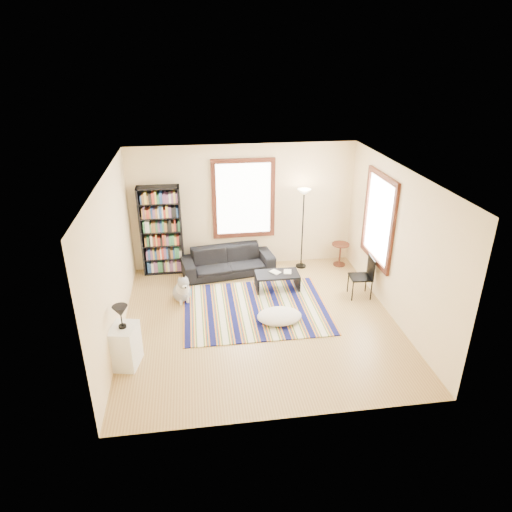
{
  "coord_description": "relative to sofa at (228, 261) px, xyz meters",
  "views": [
    {
      "loc": [
        -1.09,
        -7.17,
        4.65
      ],
      "look_at": [
        0.0,
        0.5,
        1.1
      ],
      "focal_mm": 32.0,
      "sensor_mm": 36.0,
      "label": 1
    }
  ],
  "objects": [
    {
      "name": "wall_left",
      "position": [
        -2.13,
        -2.05,
        1.1
      ],
      "size": [
        0.1,
        5.0,
        2.8
      ],
      "primitive_type": "cube",
      "color": "beige",
      "rests_on": "floor"
    },
    {
      "name": "window_right",
      "position": [
        2.89,
        -1.25,
        1.3
      ],
      "size": [
        0.06,
        1.2,
        1.6
      ],
      "primitive_type": "cube",
      "color": "white",
      "rests_on": "wall_right"
    },
    {
      "name": "folding_chair",
      "position": [
        2.57,
        -1.41,
        0.13
      ],
      "size": [
        0.45,
        0.43,
        0.86
      ],
      "primitive_type": "cube",
      "rotation": [
        0.0,
        0.0,
        -0.07
      ],
      "color": "black",
      "rests_on": "floor"
    },
    {
      "name": "table_lamp",
      "position": [
        -1.88,
        -3.03,
        0.59
      ],
      "size": [
        0.28,
        0.28,
        0.38
      ],
      "primitive_type": null,
      "rotation": [
        0.0,
        0.0,
        0.17
      ],
      "color": "black",
      "rests_on": "white_cabinet"
    },
    {
      "name": "book_b",
      "position": [
        1.11,
        -0.83,
        0.07
      ],
      "size": [
        0.2,
        0.24,
        0.02
      ],
      "primitive_type": "imported",
      "rotation": [
        0.0,
        0.0,
        -0.22
      ],
      "color": "beige",
      "rests_on": "coffee_table"
    },
    {
      "name": "sofa",
      "position": [
        0.0,
        0.0,
        0.0
      ],
      "size": [
        1.09,
        2.12,
        0.59
      ],
      "primitive_type": "imported",
      "rotation": [
        0.0,
        0.0,
        0.15
      ],
      "color": "black",
      "rests_on": "floor"
    },
    {
      "name": "wall_front",
      "position": [
        0.42,
        -4.6,
        1.1
      ],
      "size": [
        5.0,
        0.1,
        2.8
      ],
      "primitive_type": "cube",
      "color": "beige",
      "rests_on": "floor"
    },
    {
      "name": "wall_back",
      "position": [
        0.42,
        0.5,
        1.1
      ],
      "size": [
        5.0,
        0.1,
        2.8
      ],
      "primitive_type": "cube",
      "color": "beige",
      "rests_on": "floor"
    },
    {
      "name": "floor_lamp",
      "position": [
        1.71,
        0.1,
        0.63
      ],
      "size": [
        0.31,
        0.31,
        1.86
      ],
      "primitive_type": null,
      "rotation": [
        0.0,
        0.0,
        -0.02
      ],
      "color": "black",
      "rests_on": "floor"
    },
    {
      "name": "floor_cushion",
      "position": [
        0.78,
        -2.12,
        -0.19
      ],
      "size": [
        0.94,
        0.77,
        0.21
      ],
      "primitive_type": "ellipsoid",
      "rotation": [
        0.0,
        0.0,
        -0.19
      ],
      "color": "silver",
      "rests_on": "floor"
    },
    {
      "name": "bookshelf",
      "position": [
        -1.42,
        0.27,
        0.7
      ],
      "size": [
        0.9,
        0.3,
        2.0
      ],
      "primitive_type": "cube",
      "color": "black",
      "rests_on": "floor"
    },
    {
      "name": "window_back",
      "position": [
        0.42,
        0.42,
        1.3
      ],
      "size": [
        1.2,
        0.06,
        1.6
      ],
      "primitive_type": "cube",
      "color": "white",
      "rests_on": "wall_back"
    },
    {
      "name": "white_cabinet",
      "position": [
        -1.88,
        -3.03,
        0.05
      ],
      "size": [
        0.48,
        0.57,
        0.7
      ],
      "primitive_type": "cube",
      "rotation": [
        0.0,
        0.0,
        -0.22
      ],
      "color": "white",
      "rests_on": "floor"
    },
    {
      "name": "floor",
      "position": [
        0.42,
        -2.05,
        -0.35
      ],
      "size": [
        5.0,
        5.0,
        0.1
      ],
      "primitive_type": "cube",
      "color": "tan",
      "rests_on": "ground"
    },
    {
      "name": "dog",
      "position": [
        -1.02,
        -1.08,
        -0.0
      ],
      "size": [
        0.55,
        0.67,
        0.59
      ],
      "primitive_type": null,
      "rotation": [
        0.0,
        0.0,
        0.26
      ],
      "color": "#AAAAAA",
      "rests_on": "floor"
    },
    {
      "name": "book_a",
      "position": [
        0.86,
        -0.88,
        0.07
      ],
      "size": [
        0.27,
        0.25,
        0.02
      ],
      "primitive_type": "imported",
      "rotation": [
        0.0,
        0.0,
        0.64
      ],
      "color": "beige",
      "rests_on": "coffee_table"
    },
    {
      "name": "ceiling",
      "position": [
        0.42,
        -2.05,
        2.55
      ],
      "size": [
        5.0,
        5.0,
        0.1
      ],
      "primitive_type": "cube",
      "color": "white",
      "rests_on": "floor"
    },
    {
      "name": "side_table",
      "position": [
        2.62,
        0.06,
        -0.03
      ],
      "size": [
        0.52,
        0.52,
        0.54
      ],
      "primitive_type": "cylinder",
      "rotation": [
        0.0,
        0.0,
        0.38
      ],
      "color": "#491C12",
      "rests_on": "floor"
    },
    {
      "name": "rug",
      "position": [
        0.39,
        -1.63,
        -0.29
      ],
      "size": [
        2.78,
        2.23,
        0.02
      ],
      "primitive_type": "cube",
      "color": "#0D0F42",
      "rests_on": "floor"
    },
    {
      "name": "wall_right",
      "position": [
        2.97,
        -2.05,
        1.1
      ],
      "size": [
        0.1,
        5.0,
        2.8
      ],
      "primitive_type": "cube",
      "color": "beige",
      "rests_on": "floor"
    },
    {
      "name": "coffee_table",
      "position": [
        0.96,
        -0.88,
        -0.12
      ],
      "size": [
        0.98,
        0.68,
        0.36
      ],
      "primitive_type": "cube",
      "rotation": [
        0.0,
        0.0,
        -0.21
      ],
      "color": "black",
      "rests_on": "floor"
    }
  ]
}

